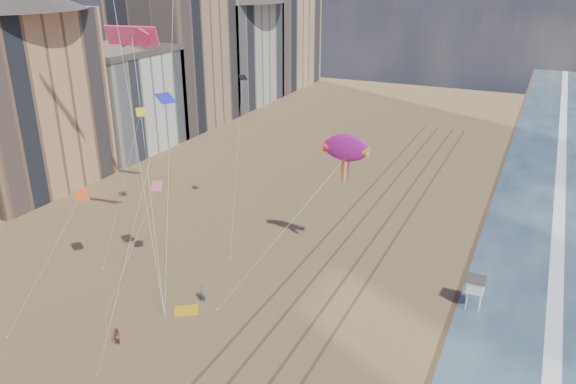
# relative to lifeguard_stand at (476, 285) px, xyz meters

# --- Properties ---
(wet_sand) EXTENTS (260.00, 260.00, 0.00)m
(wet_sand) POSITION_rel_lifeguard_stand_xyz_m (2.67, 11.23, -2.39)
(wet_sand) COLOR #42301E
(wet_sand) RESTS_ON ground
(foam) EXTENTS (260.00, 260.00, 0.00)m
(foam) POSITION_rel_lifeguard_stand_xyz_m (6.87, 11.23, -2.39)
(foam) COLOR white
(foam) RESTS_ON ground
(tracks) EXTENTS (7.68, 120.00, 0.01)m
(tracks) POSITION_rel_lifeguard_stand_xyz_m (-13.78, 1.23, -2.38)
(tracks) COLOR brown
(tracks) RESTS_ON ground
(buildings) EXTENTS (34.72, 131.35, 29.00)m
(buildings) POSITION_rel_lifeguard_stand_xyz_m (-62.06, 36.82, 11.16)
(buildings) COLOR #C6B284
(buildings) RESTS_ON ground
(lifeguard_stand) EXTENTS (1.72, 1.72, 3.10)m
(lifeguard_stand) POSITION_rel_lifeguard_stand_xyz_m (0.00, 0.00, 0.00)
(lifeguard_stand) COLOR white
(lifeguard_stand) RESTS_ON ground
(grounded_kite) EXTENTS (2.55, 2.31, 0.24)m
(grounded_kite) POSITION_rel_lifeguard_stand_xyz_m (-23.45, -11.61, -2.27)
(grounded_kite) COLOR #FFAF15
(grounded_kite) RESTS_ON ground
(show_kite) EXTENTS (5.99, 6.80, 18.82)m
(show_kite) POSITION_rel_lifeguard_stand_xyz_m (-13.58, 2.29, 10.47)
(show_kite) COLOR #98177B
(show_kite) RESTS_ON ground
(kite_flyer_a) EXTENTS (0.71, 0.53, 1.78)m
(kite_flyer_a) POSITION_rel_lifeguard_stand_xyz_m (-22.88, -9.63, -1.50)
(kite_flyer_a) COLOR slate
(kite_flyer_a) RESTS_ON ground
(kite_flyer_b) EXTENTS (0.89, 0.75, 1.65)m
(kite_flyer_b) POSITION_rel_lifeguard_stand_xyz_m (-25.77, -18.09, -1.57)
(kite_flyer_b) COLOR #994E57
(kite_flyer_b) RESTS_ON ground
(small_kites) EXTENTS (15.56, 19.15, 11.24)m
(small_kites) POSITION_rel_lifeguard_stand_xyz_m (-30.02, -6.61, 11.80)
(small_kites) COLOR #2429C3
(small_kites) RESTS_ON ground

